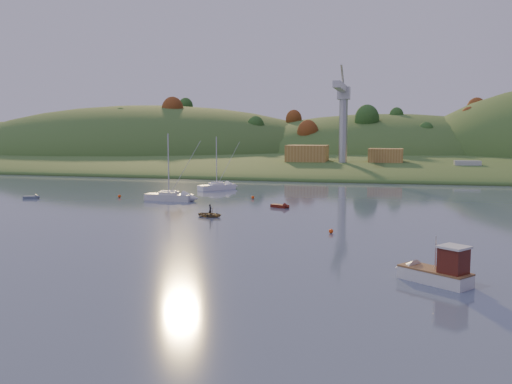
% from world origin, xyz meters
% --- Properties ---
extents(ground, '(500.00, 500.00, 0.00)m').
position_xyz_m(ground, '(0.00, 0.00, 0.00)').
color(ground, '#3B4660').
rests_on(ground, ground).
extents(far_shore, '(620.00, 220.00, 1.50)m').
position_xyz_m(far_shore, '(0.00, 230.00, 0.00)').
color(far_shore, '#27491D').
rests_on(far_shore, ground).
extents(shore_slope, '(640.00, 150.00, 7.00)m').
position_xyz_m(shore_slope, '(0.00, 165.00, 0.00)').
color(shore_slope, '#27491D').
rests_on(shore_slope, ground).
extents(hill_left_far, '(120.00, 100.00, 32.00)m').
position_xyz_m(hill_left_far, '(-160.00, 215.00, 0.00)').
color(hill_left_far, '#27491D').
rests_on(hill_left_far, ground).
extents(hill_left, '(170.00, 140.00, 44.00)m').
position_xyz_m(hill_left, '(-90.00, 200.00, 0.00)').
color(hill_left, '#27491D').
rests_on(hill_left, ground).
extents(hill_center, '(140.00, 120.00, 36.00)m').
position_xyz_m(hill_center, '(10.00, 210.00, 0.00)').
color(hill_center, '#27491D').
rests_on(hill_center, ground).
extents(hillside_trees, '(280.00, 50.00, 32.00)m').
position_xyz_m(hillside_trees, '(0.00, 185.00, 0.00)').
color(hillside_trees, '#19471A').
rests_on(hillside_trees, ground).
extents(wharf, '(42.00, 16.00, 2.40)m').
position_xyz_m(wharf, '(5.00, 122.00, 1.20)').
color(wharf, slate).
rests_on(wharf, ground).
extents(shed_west, '(11.00, 8.00, 4.80)m').
position_xyz_m(shed_west, '(-8.00, 123.00, 4.80)').
color(shed_west, '#A37036').
rests_on(shed_west, wharf).
extents(shed_east, '(9.00, 7.00, 4.00)m').
position_xyz_m(shed_east, '(13.00, 124.00, 4.40)').
color(shed_east, '#A37036').
rests_on(shed_east, wharf).
extents(dock_crane, '(3.20, 28.00, 20.30)m').
position_xyz_m(dock_crane, '(2.00, 118.39, 17.17)').
color(dock_crane, '#B7B7BC').
rests_on(dock_crane, wharf).
extents(fishing_boat, '(6.14, 5.29, 3.98)m').
position_xyz_m(fishing_boat, '(19.04, 11.12, 0.88)').
color(fishing_boat, silver).
rests_on(fishing_boat, ground).
extents(sailboat_near, '(6.31, 6.91, 10.01)m').
position_xyz_m(sailboat_near, '(-16.78, 70.13, 0.67)').
color(sailboat_near, white).
rests_on(sailboat_near, ground).
extents(sailboat_far, '(7.80, 2.71, 10.67)m').
position_xyz_m(sailboat_far, '(-18.99, 52.37, 0.70)').
color(sailboat_far, silver).
rests_on(sailboat_far, ground).
extents(canoe, '(3.52, 2.74, 0.67)m').
position_xyz_m(canoe, '(-7.00, 37.53, 0.33)').
color(canoe, olive).
rests_on(canoe, ground).
extents(paddler, '(0.40, 0.55, 1.40)m').
position_xyz_m(paddler, '(-7.00, 37.53, 0.70)').
color(paddler, black).
rests_on(paddler, ground).
extents(red_tender, '(3.29, 2.30, 1.07)m').
position_xyz_m(red_tender, '(0.45, 48.26, 0.22)').
color(red_tender, '#55140C').
rests_on(red_tender, ground).
extents(grey_dinghy, '(2.91, 2.04, 1.02)m').
position_xyz_m(grey_dinghy, '(-41.73, 49.59, 0.21)').
color(grey_dinghy, slate).
rests_on(grey_dinghy, ground).
extents(work_vessel, '(14.73, 5.71, 3.74)m').
position_xyz_m(work_vessel, '(32.97, 118.00, 1.33)').
color(work_vessel, slate).
rests_on(work_vessel, ground).
extents(buoy_0, '(0.50, 0.50, 0.50)m').
position_xyz_m(buoy_0, '(21.74, 17.28, 0.25)').
color(buoy_0, '#F9460D').
rests_on(buoy_0, ground).
extents(buoy_1, '(0.50, 0.50, 0.50)m').
position_xyz_m(buoy_1, '(9.61, 29.33, 0.25)').
color(buoy_1, '#F9460D').
rests_on(buoy_1, ground).
extents(buoy_2, '(0.50, 0.50, 0.50)m').
position_xyz_m(buoy_2, '(-28.63, 54.12, 0.25)').
color(buoy_2, '#F9460D').
rests_on(buoy_2, ground).
extents(buoy_3, '(0.50, 0.50, 0.50)m').
position_xyz_m(buoy_3, '(-19.12, 52.64, 0.25)').
color(buoy_3, '#F9460D').
rests_on(buoy_3, ground).
extents(buoy_4, '(0.50, 0.50, 0.50)m').
position_xyz_m(buoy_4, '(-6.55, 57.82, 0.25)').
color(buoy_4, '#F9460D').
rests_on(buoy_4, ground).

